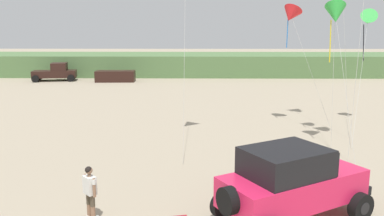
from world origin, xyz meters
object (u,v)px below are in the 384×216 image
object	(u,v)px
distant_pickup	(56,72)
distant_sedan	(115,76)
person_watching	(90,190)
kite_yellow_diamond	(368,20)
jeep	(292,182)
kite_purple_stunt	(335,14)
kite_black_sled	(291,15)

from	to	relation	value
distant_pickup	distant_sedan	bearing A→B (deg)	-5.63
person_watching	distant_pickup	world-z (taller)	distant_pickup
kite_yellow_diamond	jeep	bearing A→B (deg)	-119.38
distant_pickup	kite_purple_stunt	bearing A→B (deg)	-48.35
distant_pickup	distant_sedan	distance (m)	6.80
jeep	distant_pickup	distance (m)	37.14
jeep	kite_purple_stunt	xyz separation A→B (m)	(3.48, 7.47, 5.08)
kite_yellow_diamond	distant_pickup	bearing A→B (deg)	143.14
kite_yellow_diamond	kite_purple_stunt	world-z (taller)	kite_purple_stunt
person_watching	distant_sedan	distance (m)	32.12
jeep	kite_black_sled	size ratio (longest dim) A/B	0.71
person_watching	distant_sedan	world-z (taller)	person_watching
jeep	kite_black_sled	distance (m)	13.32
kite_yellow_diamond	kite_black_sled	world-z (taller)	kite_black_sled
distant_pickup	kite_yellow_diamond	size ratio (longest dim) A/B	0.72
distant_sedan	kite_yellow_diamond	world-z (taller)	kite_yellow_diamond
jeep	distant_pickup	world-z (taller)	jeep
jeep	person_watching	distance (m)	5.96
kite_purple_stunt	distant_sedan	bearing A→B (deg)	122.34
distant_pickup	kite_black_sled	bearing A→B (deg)	-43.85
person_watching	kite_black_sled	size ratio (longest dim) A/B	0.24
jeep	distant_sedan	world-z (taller)	jeep
jeep	distant_sedan	xyz separation A→B (m)	(-11.76, 31.53, -0.60)
jeep	person_watching	bearing A→B (deg)	-179.48
kite_purple_stunt	distant_pickup	bearing A→B (deg)	131.65
distant_sedan	kite_yellow_diamond	size ratio (longest dim) A/B	0.62
distant_sedan	kite_purple_stunt	size ratio (longest dim) A/B	0.60
person_watching	distant_pickup	size ratio (longest dim) A/B	0.34
kite_purple_stunt	kite_yellow_diamond	bearing A→B (deg)	55.12
jeep	person_watching	xyz separation A→B (m)	(-5.95, -0.05, -0.26)
distant_pickup	kite_purple_stunt	xyz separation A→B (m)	(22.00, -24.73, 5.35)
distant_sedan	person_watching	bearing A→B (deg)	-82.19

